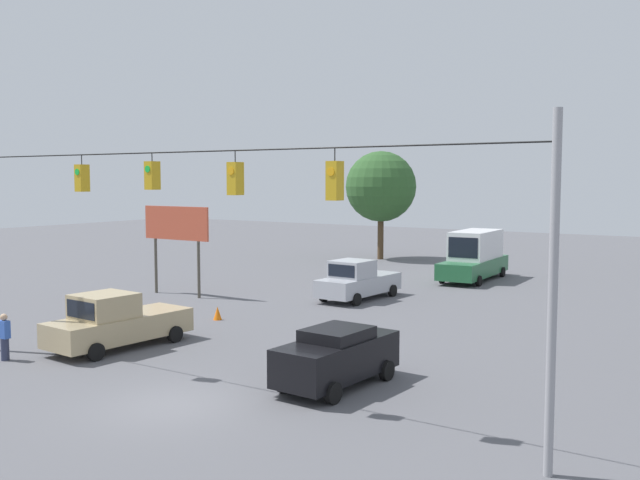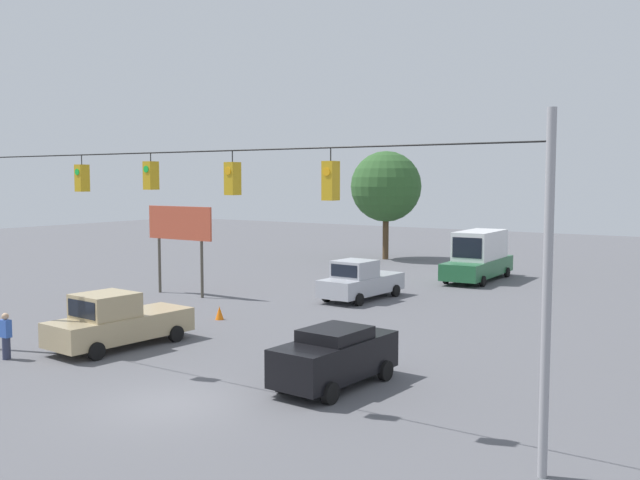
{
  "view_description": "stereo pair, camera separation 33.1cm",
  "coord_description": "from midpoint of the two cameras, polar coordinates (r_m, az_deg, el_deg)",
  "views": [
    {
      "loc": [
        -14.21,
        14.11,
        6.34
      ],
      "look_at": [
        -0.16,
        -7.29,
        4.14
      ],
      "focal_mm": 40.0,
      "sensor_mm": 36.0,
      "label": 1
    },
    {
      "loc": [
        -14.49,
        13.93,
        6.34
      ],
      "look_at": [
        -0.16,
        -7.29,
        4.14
      ],
      "focal_mm": 40.0,
      "sensor_mm": 36.0,
      "label": 2
    }
  ],
  "objects": [
    {
      "name": "tree_horizon_left",
      "position": [
        56.26,
        4.73,
        4.27
      ],
      "size": [
        5.55,
        5.55,
        8.52
      ],
      "color": "#4C3823",
      "rests_on": "ground_plane"
    },
    {
      "name": "ground_plane",
      "position": [
        21.04,
        -12.1,
        -12.73
      ],
      "size": [
        140.0,
        140.0,
        0.0
      ],
      "primitive_type": "plane",
      "color": "#56565B"
    },
    {
      "name": "pickup_truck_silver_withflow_far",
      "position": [
        37.54,
        2.75,
        -3.3
      ],
      "size": [
        2.46,
        5.54,
        2.12
      ],
      "color": "#A8AAB2",
      "rests_on": "ground_plane"
    },
    {
      "name": "pickup_truck_tan_parked_shoulder",
      "position": [
        27.96,
        -16.33,
        -6.34
      ],
      "size": [
        2.59,
        5.67,
        2.12
      ],
      "color": "tan",
      "rests_on": "ground_plane"
    },
    {
      "name": "roadside_billboard",
      "position": [
        39.36,
        -11.67,
        0.86
      ],
      "size": [
        4.59,
        0.16,
        4.85
      ],
      "color": "#4C473D",
      "rests_on": "ground_plane"
    },
    {
      "name": "box_truck_green_withflow_deep",
      "position": [
        45.75,
        12.06,
        -1.24
      ],
      "size": [
        2.74,
        7.37,
        3.09
      ],
      "color": "#236038",
      "rests_on": "ground_plane"
    },
    {
      "name": "sedan_black_crossing_near",
      "position": [
        21.99,
        0.94,
        -9.26
      ],
      "size": [
        2.16,
        4.61,
        1.82
      ],
      "color": "black",
      "rests_on": "ground_plane"
    },
    {
      "name": "traffic_cone_second",
      "position": [
        31.19,
        -11.25,
        -6.34
      ],
      "size": [
        0.39,
        0.39,
        0.6
      ],
      "primitive_type": "cone",
      "color": "orange",
      "rests_on": "ground_plane"
    },
    {
      "name": "overhead_signal_span",
      "position": [
        20.7,
        -10.46,
        1.0
      ],
      "size": [
        20.59,
        0.38,
        7.8
      ],
      "color": "#939399",
      "rests_on": "ground_plane"
    },
    {
      "name": "traffic_cone_nearest",
      "position": [
        29.78,
        -13.93,
        -6.92
      ],
      "size": [
        0.39,
        0.39,
        0.6
      ],
      "primitive_type": "cone",
      "color": "orange",
      "rests_on": "ground_plane"
    },
    {
      "name": "traffic_cone_third",
      "position": [
        32.58,
        -8.49,
        -5.81
      ],
      "size": [
        0.39,
        0.39,
        0.6
      ],
      "primitive_type": "cone",
      "color": "orange",
      "rests_on": "ground_plane"
    },
    {
      "name": "pedestrian",
      "position": [
        27.47,
        -24.24,
        -7.1
      ],
      "size": [
        0.4,
        0.28,
        1.65
      ],
      "color": "#2D334C",
      "rests_on": "ground_plane"
    }
  ]
}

